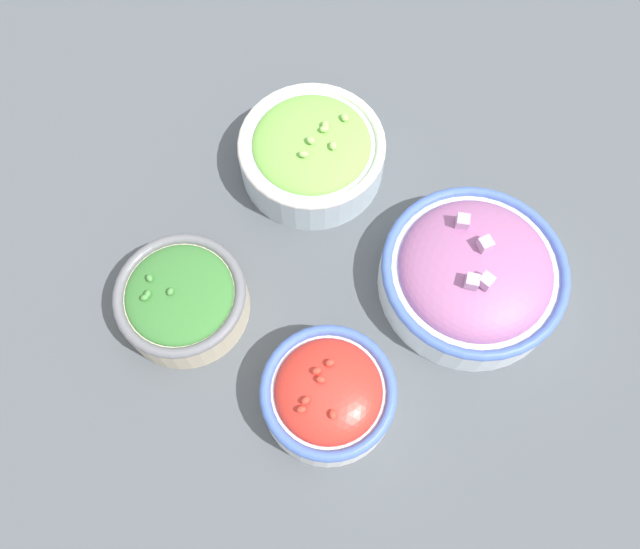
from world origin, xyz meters
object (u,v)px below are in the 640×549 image
Objects in this scene: bowl_cherry_tomatoes at (328,394)px; bowl_broccoli at (182,299)px; bowl_lettuce at (312,152)px; bowl_red_onion at (473,273)px.

bowl_cherry_tomatoes reaches higher than bowl_broccoli.
bowl_red_onion is at bearing -85.18° from bowl_lettuce.
bowl_red_onion reaches higher than bowl_lettuce.
bowl_cherry_tomatoes is 0.79× the size of bowl_lettuce.
bowl_red_onion is 0.33m from bowl_broccoli.
bowl_lettuce reaches higher than bowl_cherry_tomatoes.
bowl_red_onion is at bearing -38.89° from bowl_broccoli.
bowl_lettuce is (-0.02, 0.24, 0.00)m from bowl_red_onion.
bowl_cherry_tomatoes is 0.19m from bowl_broccoli.
bowl_red_onion reaches higher than bowl_broccoli.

